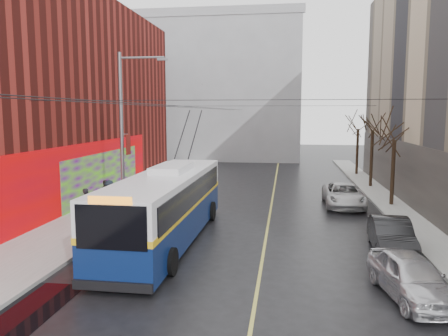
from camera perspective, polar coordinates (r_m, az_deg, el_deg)
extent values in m
plane|color=black|center=(13.75, -2.72, -18.06)|extent=(140.00, 140.00, 0.00)
cube|color=gray|center=(26.96, -14.77, -5.43)|extent=(4.00, 60.00, 0.15)
cube|color=gray|center=(25.76, 22.96, -6.36)|extent=(2.00, 60.00, 0.15)
cube|color=#BFB74C|center=(26.87, 6.11, -5.43)|extent=(0.12, 50.00, 0.01)
cube|color=#591611|center=(32.02, -27.21, 8.46)|extent=(12.00, 36.00, 14.00)
cube|color=red|center=(25.69, -20.68, -1.91)|extent=(0.08, 28.00, 4.00)
cube|color=#6A0495|center=(31.06, -15.27, -0.93)|extent=(0.06, 12.00, 3.20)
cube|color=#4C4742|center=(27.56, 24.06, -1.48)|extent=(0.06, 36.00, 4.00)
cube|color=gray|center=(57.90, -0.20, 10.33)|extent=(20.00, 12.00, 18.00)
cube|color=gray|center=(53.26, -1.18, 19.84)|extent=(20.50, 0.40, 1.00)
cylinder|color=slate|center=(23.87, -13.21, 3.75)|extent=(0.20, 0.20, 9.00)
cube|color=#60110D|center=(23.77, -12.40, 3.03)|extent=(0.04, 0.60, 1.10)
cylinder|color=slate|center=(23.59, -10.71, 13.99)|extent=(2.40, 0.10, 0.10)
cube|color=slate|center=(23.26, -8.06, 13.90)|extent=(0.50, 0.22, 0.12)
cylinder|color=black|center=(27.89, -4.69, 7.88)|extent=(0.02, 60.00, 0.02)
cylinder|color=black|center=(27.69, -2.65, 7.90)|extent=(0.02, 60.00, 0.02)
cylinder|color=black|center=(18.36, 0.72, 8.88)|extent=(18.00, 0.02, 0.02)
cylinder|color=black|center=(34.29, 4.21, 8.10)|extent=(18.00, 0.02, 0.02)
cylinder|color=black|center=(29.22, 21.17, -0.68)|extent=(0.24, 0.24, 4.20)
cylinder|color=black|center=(36.00, 18.70, 1.06)|extent=(0.24, 0.24, 4.48)
cylinder|color=black|center=(42.88, 17.00, 1.98)|extent=(0.24, 0.24, 4.37)
cube|color=black|center=(15.22, -24.96, -16.14)|extent=(2.48, 3.76, 0.01)
ellipsoid|color=slate|center=(21.82, -2.85, 10.83)|extent=(0.44, 0.20, 0.12)
ellipsoid|color=slate|center=(23.43, 1.47, 12.26)|extent=(0.44, 0.20, 0.12)
ellipsoid|color=slate|center=(23.86, -3.94, 9.22)|extent=(0.44, 0.20, 0.12)
cube|color=#091948|center=(20.30, -7.50, -6.77)|extent=(2.79, 12.44, 1.55)
cube|color=silver|center=(20.00, -7.57, -2.74)|extent=(2.79, 12.44, 1.34)
cube|color=gold|center=(20.13, -7.54, -4.62)|extent=(2.84, 12.48, 0.23)
cube|color=black|center=(14.30, -14.55, -7.57)|extent=(2.38, 0.06, 1.45)
cube|color=black|center=(25.98, -3.75, -0.74)|extent=(2.38, 0.06, 1.24)
cube|color=black|center=(20.44, -11.25, -2.90)|extent=(0.14, 11.38, 1.03)
cube|color=black|center=(19.68, -3.74, -3.16)|extent=(0.14, 11.38, 1.03)
cube|color=silver|center=(20.86, -6.82, -0.02)|extent=(1.47, 3.12, 0.31)
cube|color=black|center=(14.87, -14.38, -14.76)|extent=(2.69, 0.15, 0.31)
cylinder|color=black|center=(17.15, -15.80, -11.24)|extent=(0.32, 1.04, 1.03)
cylinder|color=black|center=(16.26, -6.94, -12.05)|extent=(0.32, 1.04, 1.03)
cylinder|color=black|center=(24.64, -7.83, -5.39)|extent=(0.32, 1.04, 1.03)
cylinder|color=black|center=(24.03, -1.64, -5.65)|extent=(0.32, 1.04, 1.03)
cylinder|color=black|center=(24.32, -5.43, 4.58)|extent=(0.09, 3.60, 2.54)
cylinder|color=black|center=(24.15, -3.75, 4.58)|extent=(0.09, 3.60, 2.54)
imported|color=silver|center=(15.45, 23.22, -12.89)|extent=(2.36, 4.39, 1.42)
imported|color=black|center=(19.96, 21.01, -8.23)|extent=(1.77, 4.42, 1.43)
imported|color=silver|center=(28.57, 15.36, -3.42)|extent=(2.38, 5.16, 1.43)
imported|color=#BBBAC0|center=(31.51, -4.49, -2.21)|extent=(2.11, 4.36, 1.43)
imported|color=black|center=(24.66, -17.47, -4.50)|extent=(0.61, 0.73, 1.70)
imported|color=black|center=(27.80, -15.12, -3.20)|extent=(0.97, 1.00, 1.62)
imported|color=black|center=(27.02, -14.74, -3.35)|extent=(1.06, 1.29, 1.74)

